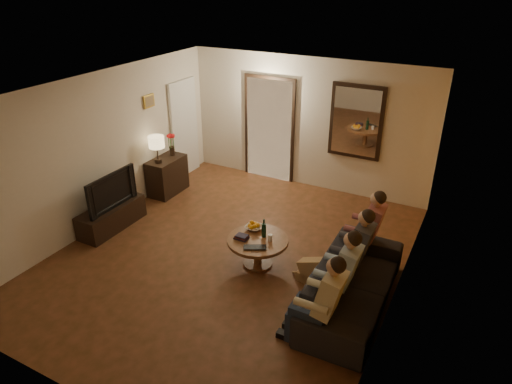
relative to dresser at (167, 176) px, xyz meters
The scene contains 33 objects.
floor 2.65m from the dresser, 31.05° to the right, with size 5.00×6.00×0.01m, color #442D12.
ceiling 3.45m from the dresser, 31.05° to the right, with size 5.00×6.00×0.01m, color white.
back_wall 2.94m from the dresser, 36.17° to the left, with size 5.00×0.02×2.60m, color beige.
front_wall 4.99m from the dresser, 62.68° to the right, with size 5.00×0.02×2.60m, color beige.
left_wall 1.67m from the dresser, 100.45° to the right, with size 0.02×6.00×2.60m, color beige.
right_wall 5.03m from the dresser, 15.92° to the right, with size 0.02×6.00×2.60m, color beige.
orange_accent 5.02m from the dresser, 15.95° to the right, with size 0.01×6.00×2.60m, color orange.
kitchen_doorway 2.28m from the dresser, 48.26° to the left, with size 1.00×0.06×2.10m, color #FFE0A5.
door_trim 2.28m from the dresser, 48.08° to the left, with size 1.12×0.04×2.22m, color black.
fridge_glimpse 2.42m from the dresser, 43.80° to the left, with size 0.45×0.03×1.70m, color silver.
mirror_frame 3.80m from the dresser, 26.28° to the left, with size 1.00×0.05×1.40m, color black.
mirror_glass 3.79m from the dresser, 25.86° to the left, with size 0.86×0.02×1.26m, color white.
white_door 1.17m from the dresser, 102.53° to the left, with size 0.06×0.85×2.04m, color white.
framed_art 1.51m from the dresser, 166.00° to the right, with size 0.03×0.28×0.24m, color #B28C33.
art_canvas 1.50m from the dresser, 165.02° to the right, with size 0.01×0.22×0.18m, color brown.
dresser is the anchor object (origin of this frame).
table_lamp 0.67m from the dresser, 90.00° to the right, with size 0.30×0.30×0.54m, color beige, non-canonical shape.
flower_vase 0.62m from the dresser, 90.00° to the left, with size 0.14×0.14×0.44m, color red, non-canonical shape.
tv_stand 1.57m from the dresser, 90.00° to the right, with size 0.45×1.25×0.42m, color black.
tv 1.61m from the dresser, 90.00° to the right, with size 0.14×1.07×0.62m, color black.
sofa 4.57m from the dresser, 20.39° to the right, with size 0.88×2.25×0.66m, color black.
person_a 4.87m from the dresser, 30.79° to the right, with size 0.60×0.40×1.20m, color tan, non-canonical shape.
person_b 4.60m from the dresser, 24.34° to the right, with size 0.60×0.40×1.20m, color tan, non-canonical shape.
person_c 4.38m from the dresser, 17.16° to the right, with size 0.60×0.40×1.20m, color tan, non-canonical shape.
person_d 4.24m from the dresser, ahead, with size 0.60×0.40×1.20m, color tan, non-canonical shape.
dog 3.93m from the dresser, 21.15° to the right, with size 0.56×0.24×0.56m, color olive, non-canonical shape.
coffee_table 3.07m from the dresser, 26.46° to the right, with size 0.92×0.92×0.45m, color brown.
bowl 2.81m from the dresser, 24.07° to the right, with size 0.26×0.26×0.06m, color white.
oranges 2.81m from the dresser, 24.07° to the right, with size 0.20×0.20×0.08m, color orange, non-canonical shape.
wine_bottle 3.08m from the dresser, 24.37° to the right, with size 0.07×0.07×0.31m, color black, non-canonical shape.
wine_glass 3.21m from the dresser, 24.22° to the right, with size 0.06×0.06×0.10m, color silver.
book_stack 2.92m from the dresser, 30.14° to the right, with size 0.20×0.15×0.07m, color black, non-canonical shape.
laptop 3.29m from the dresser, 30.05° to the right, with size 0.33×0.21×0.03m, color black.
Camera 1 is at (3.16, -5.12, 4.09)m, focal length 32.00 mm.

